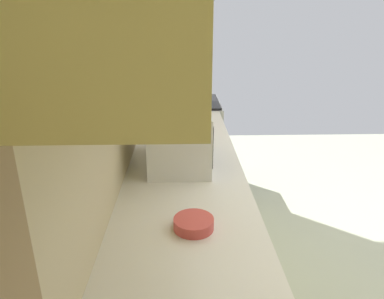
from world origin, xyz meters
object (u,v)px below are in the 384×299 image
at_px(kettle, 188,118).
at_px(bowl, 194,223).
at_px(oven_range, 186,145).
at_px(microwave, 180,135).

bearing_deg(kettle, bowl, -180.00).
relative_size(oven_range, microwave, 1.98).
xyz_separation_m(oven_range, microwave, (-1.44, 0.04, 0.58)).
bearing_deg(oven_range, bowl, -179.77).
height_order(oven_range, bowl, oven_range).
xyz_separation_m(microwave, bowl, (-0.68, -0.05, -0.13)).
height_order(oven_range, kettle, oven_range).
distance_m(oven_range, bowl, 2.17).
bearing_deg(microwave, oven_range, -1.78).
height_order(bowl, kettle, kettle).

